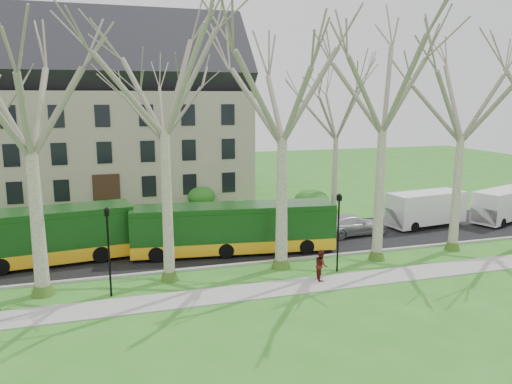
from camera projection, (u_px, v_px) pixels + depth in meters
ground at (227, 276)px, 26.77m from camera, size 120.00×120.00×0.00m
sidewalk at (239, 293)px, 24.42m from camera, size 70.00×2.00×0.06m
road at (207, 247)px, 31.94m from camera, size 80.00×8.00×0.06m
curb at (221, 266)px, 28.17m from camera, size 80.00×0.25×0.14m
building at (102, 113)px, 46.14m from camera, size 26.50×12.20×16.00m
tree_row_verge at (224, 146)px, 25.75m from camera, size 49.00×7.00×14.00m
tree_row_far at (172, 147)px, 35.63m from camera, size 33.00×7.00×12.00m
lamp_row at (231, 235)px, 25.35m from camera, size 36.22×0.22×4.30m
hedges at (126, 209)px, 38.43m from camera, size 30.60×8.60×2.00m
bus_lead at (12, 239)px, 27.84m from camera, size 13.28×4.38×3.26m
bus_follow at (234, 228)px, 30.57m from camera, size 12.53×4.03×3.08m
sedan at (351, 225)px, 34.61m from camera, size 5.08×2.51×1.42m
van_a at (426, 209)px, 36.82m from camera, size 6.07×2.82×2.56m
van_b at (503, 206)px, 38.18m from camera, size 6.09×3.90×2.50m
pedestrian_b at (321, 265)px, 25.99m from camera, size 0.73×0.87×1.61m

